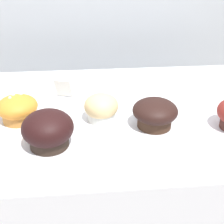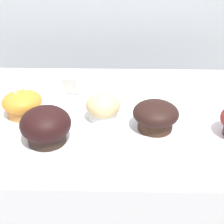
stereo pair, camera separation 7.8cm
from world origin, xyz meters
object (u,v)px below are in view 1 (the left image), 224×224
(muffin_back_left, at_px, (101,108))
(muffin_front_left, at_px, (48,130))
(muffin_back_right, at_px, (155,113))
(muffin_front_center, at_px, (18,109))

(muffin_back_left, xyz_separation_m, muffin_front_left, (-0.13, -0.11, 0.01))
(muffin_back_left, bearing_deg, muffin_back_right, -18.19)
(muffin_front_left, bearing_deg, muffin_back_right, 13.53)
(muffin_front_center, height_order, muffin_back_right, same)
(muffin_back_left, relative_size, muffin_front_left, 0.76)
(muffin_back_left, height_order, muffin_front_left, muffin_front_left)
(muffin_front_center, xyz_separation_m, muffin_back_right, (0.35, -0.06, 0.00))
(muffin_back_left, distance_m, muffin_back_right, 0.14)
(muffin_front_left, bearing_deg, muffin_front_center, 126.08)
(muffin_back_left, xyz_separation_m, muffin_back_right, (0.13, -0.04, 0.00))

